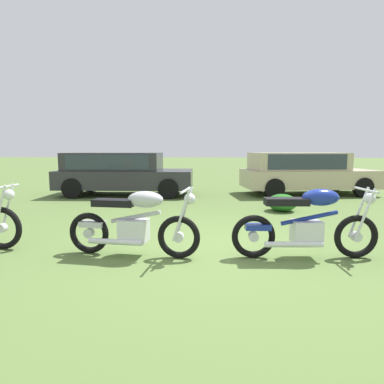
{
  "coord_description": "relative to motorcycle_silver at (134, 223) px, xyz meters",
  "views": [
    {
      "loc": [
        0.01,
        -5.03,
        1.55
      ],
      "look_at": [
        -0.44,
        0.65,
        0.82
      ],
      "focal_mm": 31.53,
      "sensor_mm": 36.0,
      "label": 1
    }
  ],
  "objects": [
    {
      "name": "motorcycle_silver",
      "position": [
        0.0,
        0.0,
        0.0
      ],
      "size": [
        1.98,
        0.64,
        1.02
      ],
      "rotation": [
        0.0,
        0.0,
        -0.1
      ],
      "color": "black",
      "rests_on": "ground"
    },
    {
      "name": "ground_plane",
      "position": [
        1.2,
        0.35,
        -0.48
      ],
      "size": [
        120.0,
        120.0,
        0.0
      ],
      "primitive_type": "plane",
      "color": "#567038"
    },
    {
      "name": "motorcycle_blue",
      "position": [
        2.47,
        0.1,
        0.01
      ],
      "size": [
        2.08,
        0.64,
        1.02
      ],
      "rotation": [
        0.0,
        0.0,
        0.07
      ],
      "color": "black",
      "rests_on": "ground"
    },
    {
      "name": "car_beige",
      "position": [
        4.07,
        7.09,
        0.35
      ],
      "size": [
        4.61,
        2.59,
        1.43
      ],
      "rotation": [
        0.0,
        0.0,
        0.17
      ],
      "color": "#BCAD8C",
      "rests_on": "ground"
    },
    {
      "name": "shrub_low",
      "position": [
        2.82,
        3.83,
        -0.27
      ],
      "size": [
        0.72,
        0.78,
        0.43
      ],
      "color": "#23681E",
      "rests_on": "ground"
    },
    {
      "name": "car_charcoal",
      "position": [
        -2.1,
        6.45,
        0.35
      ],
      "size": [
        4.52,
        2.11,
        1.43
      ],
      "rotation": [
        0.0,
        0.0,
        0.04
      ],
      "color": "#2D2D33",
      "rests_on": "ground"
    }
  ]
}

